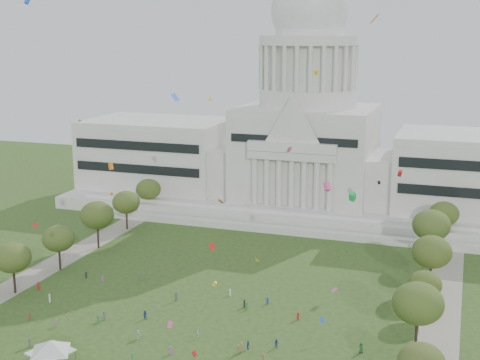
# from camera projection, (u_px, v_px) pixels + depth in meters

# --- Properties ---
(ground) EXTENTS (400.00, 400.00, 0.00)m
(ground) POSITION_uv_depth(u_px,v_px,m) (161.00, 357.00, 122.84)
(ground) COLOR #2E491C
(ground) RESTS_ON ground
(capitol) EXTENTS (160.00, 64.50, 91.30)m
(capitol) POSITION_uv_depth(u_px,v_px,m) (307.00, 143.00, 222.89)
(capitol) COLOR silver
(capitol) RESTS_ON ground
(path_left) EXTENTS (8.00, 160.00, 0.04)m
(path_left) POSITION_uv_depth(u_px,v_px,m) (38.00, 273.00, 165.75)
(path_left) COLOR gray
(path_left) RESTS_ON ground
(path_right) EXTENTS (8.00, 160.00, 0.04)m
(path_right) POSITION_uv_depth(u_px,v_px,m) (440.00, 327.00, 135.32)
(path_right) COLOR gray
(path_right) RESTS_ON ground
(row_tree_l_2) EXTENTS (8.42, 8.42, 11.97)m
(row_tree_l_2) POSITION_uv_depth(u_px,v_px,m) (13.00, 258.00, 151.25)
(row_tree_l_2) COLOR black
(row_tree_l_2) RESTS_ON ground
(row_tree_r_2) EXTENTS (9.55, 9.55, 13.58)m
(row_tree_r_2) POSITION_uv_depth(u_px,v_px,m) (418.00, 303.00, 122.84)
(row_tree_r_2) COLOR black
(row_tree_r_2) RESTS_ON ground
(row_tree_l_3) EXTENTS (8.12, 8.12, 11.55)m
(row_tree_l_3) POSITION_uv_depth(u_px,v_px,m) (58.00, 238.00, 166.35)
(row_tree_l_3) COLOR black
(row_tree_l_3) RESTS_ON ground
(row_tree_r_3) EXTENTS (7.01, 7.01, 9.98)m
(row_tree_r_3) POSITION_uv_depth(u_px,v_px,m) (425.00, 284.00, 139.07)
(row_tree_r_3) COLOR black
(row_tree_r_3) RESTS_ON ground
(row_tree_l_4) EXTENTS (9.29, 9.29, 13.21)m
(row_tree_l_4) POSITION_uv_depth(u_px,v_px,m) (97.00, 215.00, 183.18)
(row_tree_l_4) COLOR black
(row_tree_l_4) RESTS_ON ground
(row_tree_r_4) EXTENTS (9.19, 9.19, 13.06)m
(row_tree_r_4) POSITION_uv_depth(u_px,v_px,m) (432.00, 252.00, 152.84)
(row_tree_r_4) COLOR black
(row_tree_r_4) RESTS_ON ground
(row_tree_l_5) EXTENTS (8.33, 8.33, 11.85)m
(row_tree_l_5) POSITION_uv_depth(u_px,v_px,m) (126.00, 202.00, 200.92)
(row_tree_l_5) COLOR black
(row_tree_l_5) RESTS_ON ground
(row_tree_r_5) EXTENTS (9.82, 9.82, 13.96)m
(row_tree_r_5) POSITION_uv_depth(u_px,v_px,m) (431.00, 225.00, 171.71)
(row_tree_r_5) COLOR black
(row_tree_r_5) RESTS_ON ground
(row_tree_l_6) EXTENTS (8.19, 8.19, 11.64)m
(row_tree_l_6) POSITION_uv_depth(u_px,v_px,m) (148.00, 189.00, 218.21)
(row_tree_l_6) COLOR black
(row_tree_l_6) RESTS_ON ground
(row_tree_r_6) EXTENTS (8.42, 8.42, 11.97)m
(row_tree_r_6) POSITION_uv_depth(u_px,v_px,m) (444.00, 214.00, 187.80)
(row_tree_r_6) COLOR black
(row_tree_r_6) RESTS_ON ground
(event_tent) EXTENTS (11.33, 11.33, 5.08)m
(event_tent) POSITION_uv_depth(u_px,v_px,m) (50.00, 346.00, 118.67)
(event_tent) COLOR #4C4C4C
(event_tent) RESTS_ON ground
(person_0) EXTENTS (1.18, 1.00, 2.04)m
(person_0) POSITION_uv_depth(u_px,v_px,m) (361.00, 347.00, 124.42)
(person_0) COLOR #33723F
(person_0) RESTS_ON ground
(person_2) EXTENTS (0.93, 0.65, 1.79)m
(person_2) POSITION_uv_depth(u_px,v_px,m) (277.00, 344.00, 126.23)
(person_2) COLOR navy
(person_2) RESTS_ON ground
(person_3) EXTENTS (1.06, 1.30, 1.79)m
(person_3) POSITION_uv_depth(u_px,v_px,m) (238.00, 349.00, 123.97)
(person_3) COLOR olive
(person_3) RESTS_ON ground
(person_4) EXTENTS (0.83, 1.16, 1.78)m
(person_4) POSITION_uv_depth(u_px,v_px,m) (198.00, 334.00, 130.34)
(person_4) COLOR silver
(person_4) RESTS_ON ground
(person_5) EXTENTS (1.99, 1.54, 2.01)m
(person_5) POSITION_uv_depth(u_px,v_px,m) (138.00, 334.00, 129.87)
(person_5) COLOR silver
(person_5) RESTS_ON ground
(person_8) EXTENTS (0.93, 0.59, 1.88)m
(person_8) POSITION_uv_depth(u_px,v_px,m) (145.00, 315.00, 138.97)
(person_8) COLOR navy
(person_8) RESTS_ON ground
(person_9) EXTENTS (1.02, 1.07, 1.51)m
(person_9) POSITION_uv_depth(u_px,v_px,m) (263.00, 358.00, 121.12)
(person_9) COLOR olive
(person_9) RESTS_ON ground
(person_10) EXTENTS (0.60, 1.04, 1.73)m
(person_10) POSITION_uv_depth(u_px,v_px,m) (248.00, 345.00, 125.78)
(person_10) COLOR navy
(person_10) RESTS_ON ground
(distant_crowd) EXTENTS (61.48, 41.24, 1.95)m
(distant_crowd) POSITION_uv_depth(u_px,v_px,m) (128.00, 314.00, 139.72)
(distant_crowd) COLOR #4C4C51
(distant_crowd) RESTS_ON ground
(kite_swarm) EXTENTS (84.21, 105.77, 65.73)m
(kite_swarm) POSITION_uv_depth(u_px,v_px,m) (177.00, 189.00, 124.19)
(kite_swarm) COLOR black
(kite_swarm) RESTS_ON ground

